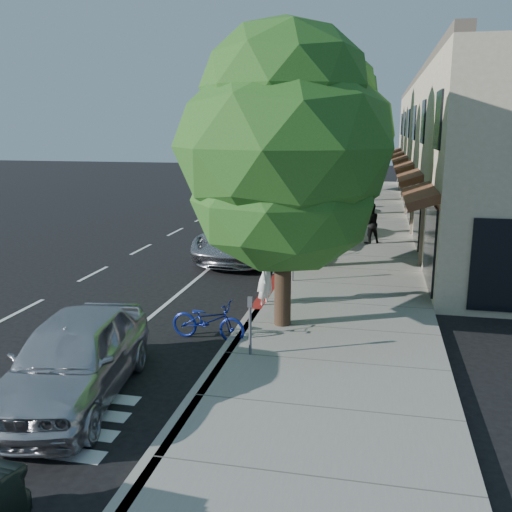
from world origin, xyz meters
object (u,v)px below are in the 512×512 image
(street_tree_0, at_px, (284,151))
(street_tree_4, at_px, (346,130))
(cyclist, at_px, (266,276))
(near_car_a, at_px, (73,358))
(bicycle, at_px, (208,320))
(silver_suv, at_px, (249,236))
(street_tree_1, at_px, (314,138))
(street_tree_3, at_px, (340,123))
(white_pickup, at_px, (311,203))
(dark_sedan, at_px, (293,222))
(street_tree_2, at_px, (330,134))
(street_tree_5, at_px, (351,131))
(dark_suv_far, at_px, (317,181))
(pedestrian, at_px, (370,223))

(street_tree_0, distance_m, street_tree_4, 24.00)
(cyclist, distance_m, near_car_a, 6.32)
(bicycle, bearing_deg, silver_suv, 13.25)
(street_tree_1, bearing_deg, street_tree_3, 90.00)
(silver_suv, bearing_deg, street_tree_1, -24.90)
(street_tree_0, bearing_deg, white_pickup, 94.50)
(street_tree_0, bearing_deg, silver_suv, 108.77)
(silver_suv, distance_m, dark_sedan, 3.68)
(street_tree_2, height_order, street_tree_5, street_tree_5)
(street_tree_3, bearing_deg, street_tree_5, 90.00)
(dark_suv_far, bearing_deg, street_tree_5, 2.46)
(dark_sedan, bearing_deg, white_pickup, 82.58)
(street_tree_0, height_order, dark_sedan, street_tree_0)
(dark_suv_far, relative_size, near_car_a, 1.11)
(street_tree_1, relative_size, dark_sedan, 1.50)
(street_tree_1, relative_size, bicycle, 4.19)
(bicycle, xyz_separation_m, silver_suv, (-0.98, 8.50, 0.37))
(cyclist, bearing_deg, silver_suv, 25.40)
(street_tree_2, relative_size, near_car_a, 1.57)
(street_tree_3, height_order, cyclist, street_tree_3)
(street_tree_1, relative_size, street_tree_5, 0.99)
(near_car_a, bearing_deg, white_pickup, 77.79)
(street_tree_4, relative_size, near_car_a, 1.64)
(street_tree_3, relative_size, bicycle, 4.57)
(white_pickup, height_order, dark_suv_far, dark_suv_far)
(street_tree_3, bearing_deg, white_pickup, -170.85)
(street_tree_1, relative_size, street_tree_4, 1.00)
(street_tree_3, distance_m, white_pickup, 4.47)
(street_tree_0, height_order, cyclist, street_tree_0)
(white_pickup, bearing_deg, street_tree_0, -87.75)
(silver_suv, bearing_deg, street_tree_2, 66.06)
(street_tree_4, distance_m, near_car_a, 28.73)
(street_tree_2, height_order, silver_suv, street_tree_2)
(silver_suv, relative_size, pedestrian, 3.68)
(street_tree_3, bearing_deg, pedestrian, -76.01)
(street_tree_2, xyz_separation_m, street_tree_5, (0.00, 18.00, 0.00))
(near_car_a, bearing_deg, street_tree_3, 74.28)
(street_tree_5, relative_size, bicycle, 4.25)
(street_tree_5, bearing_deg, street_tree_0, -90.00)
(street_tree_5, height_order, dark_sedan, street_tree_5)
(pedestrian, bearing_deg, street_tree_2, -66.19)
(street_tree_4, distance_m, silver_suv, 17.12)
(silver_suv, bearing_deg, dark_suv_far, 95.26)
(near_car_a, bearing_deg, street_tree_0, 46.53)
(white_pickup, distance_m, pedestrian, 7.99)
(dark_suv_far, xyz_separation_m, pedestrian, (4.29, -19.51, 0.11))
(cyclist, bearing_deg, street_tree_2, 4.35)
(cyclist, relative_size, near_car_a, 0.40)
(dark_suv_far, bearing_deg, street_tree_0, -82.93)
(street_tree_1, bearing_deg, cyclist, -99.00)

